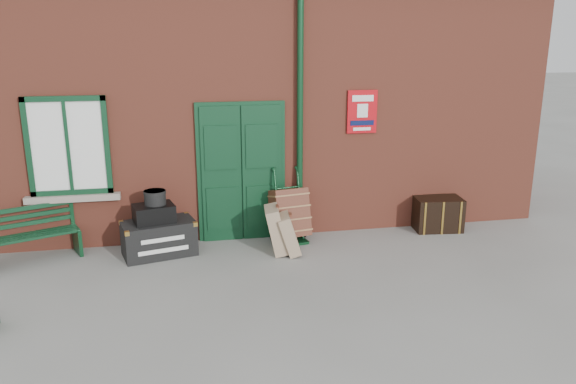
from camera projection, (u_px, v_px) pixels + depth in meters
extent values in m
plane|color=gray|center=(276.00, 272.00, 8.00)|extent=(80.00, 80.00, 0.00)
cube|color=brown|center=(244.00, 103.00, 10.78)|extent=(10.00, 4.00, 4.00)
cube|color=#0E331C|center=(242.00, 174.00, 9.03)|extent=(1.42, 0.12, 2.32)
cube|color=white|center=(68.00, 146.00, 8.39)|extent=(1.20, 0.08, 1.50)
cylinder|color=#0D341A|center=(300.00, 117.00, 8.93)|extent=(0.10, 0.10, 4.00)
cube|color=red|center=(362.00, 112.00, 9.16)|extent=(0.50, 0.03, 0.70)
cube|color=#0E331C|center=(30.00, 236.00, 8.24)|extent=(1.40, 0.85, 0.04)
cube|color=#0E331C|center=(26.00, 216.00, 8.33)|extent=(1.28, 0.55, 0.36)
cube|color=#0D341A|center=(77.00, 240.00, 8.64)|extent=(0.20, 0.40, 0.41)
cube|color=black|center=(159.00, 238.00, 8.56)|extent=(1.17, 0.82, 0.53)
cube|color=black|center=(154.00, 213.00, 8.44)|extent=(0.67, 0.55, 0.27)
cylinder|color=black|center=(155.00, 197.00, 8.41)|extent=(0.39, 0.39, 0.21)
cube|color=#9D8367|center=(276.00, 230.00, 8.63)|extent=(0.40, 0.55, 0.74)
cube|color=#9D8367|center=(289.00, 234.00, 8.58)|extent=(0.41, 0.50, 0.64)
cube|color=#0D341A|center=(293.00, 241.00, 9.11)|extent=(0.51, 0.40, 0.05)
cylinder|color=#0D341A|center=(277.00, 207.00, 9.03)|extent=(0.09, 0.32, 1.16)
cylinder|color=#0D341A|center=(300.00, 204.00, 9.18)|extent=(0.09, 0.32, 1.16)
cylinder|color=black|center=(273.00, 235.00, 9.16)|extent=(0.08, 0.22, 0.22)
cylinder|color=black|center=(303.00, 231.00, 9.34)|extent=(0.08, 0.22, 0.22)
cube|color=#5A2A1B|center=(289.00, 213.00, 9.12)|extent=(0.67, 0.70, 0.86)
cube|color=black|center=(438.00, 214.00, 9.68)|extent=(0.84, 0.60, 0.57)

